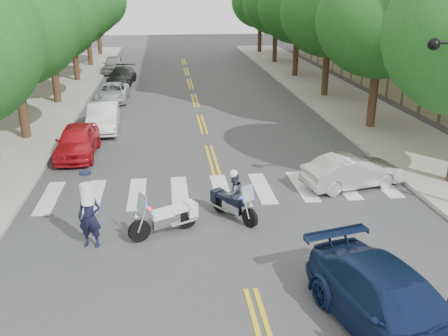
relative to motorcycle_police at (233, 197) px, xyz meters
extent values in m
plane|color=#38383A|center=(-0.09, -4.10, -0.76)|extent=(140.00, 140.00, 0.00)
cube|color=#9E9991|center=(-9.59, 17.90, -0.68)|extent=(5.00, 60.00, 0.15)
cube|color=#9E9991|center=(9.41, 17.90, -0.68)|extent=(5.00, 60.00, 0.15)
cylinder|color=#382316|center=(-8.89, 9.90, 0.91)|extent=(0.44, 0.44, 3.32)
ellipsoid|color=#1A5117|center=(-8.89, 9.90, 4.81)|extent=(6.40, 6.40, 5.76)
cylinder|color=#382316|center=(-8.89, 17.90, 0.91)|extent=(0.44, 0.44, 3.32)
ellipsoid|color=#1A5117|center=(-8.89, 17.90, 4.81)|extent=(6.40, 6.40, 5.76)
cylinder|color=#382316|center=(-8.89, 25.90, 0.91)|extent=(0.44, 0.44, 3.32)
ellipsoid|color=#1A5117|center=(-8.89, 25.90, 4.81)|extent=(6.40, 6.40, 5.76)
cylinder|color=#382316|center=(-8.89, 33.90, 0.91)|extent=(0.44, 0.44, 3.32)
ellipsoid|color=#1A5117|center=(-8.89, 33.90, 4.81)|extent=(6.40, 6.40, 5.76)
cylinder|color=#382316|center=(-8.89, 41.90, 0.91)|extent=(0.44, 0.44, 3.32)
ellipsoid|color=#1A5117|center=(-8.89, 41.90, 4.81)|extent=(6.40, 6.40, 5.76)
cylinder|color=#382316|center=(8.71, 9.90, 0.91)|extent=(0.44, 0.44, 3.32)
ellipsoid|color=#1A5117|center=(8.71, 9.90, 4.81)|extent=(6.40, 6.40, 5.76)
cylinder|color=#382316|center=(8.71, 17.90, 0.91)|extent=(0.44, 0.44, 3.32)
ellipsoid|color=#1A5117|center=(8.71, 17.90, 4.81)|extent=(6.40, 6.40, 5.76)
cylinder|color=#382316|center=(8.71, 25.90, 0.91)|extent=(0.44, 0.44, 3.32)
ellipsoid|color=#1A5117|center=(8.71, 25.90, 4.81)|extent=(6.40, 6.40, 5.76)
cylinder|color=#382316|center=(8.71, 33.90, 0.91)|extent=(0.44, 0.44, 3.32)
ellipsoid|color=#1A5117|center=(8.71, 33.90, 4.81)|extent=(6.40, 6.40, 5.76)
cylinder|color=#382316|center=(8.71, 41.90, 0.91)|extent=(0.44, 0.44, 3.32)
ellipsoid|color=#1A5117|center=(8.71, 41.90, 4.81)|extent=(6.40, 6.40, 5.76)
sphere|color=black|center=(5.81, -0.60, 4.79)|extent=(0.36, 0.36, 0.36)
cylinder|color=black|center=(0.46, -0.69, -0.44)|extent=(0.45, 0.59, 0.62)
cylinder|color=black|center=(-0.35, 0.53, -0.44)|extent=(0.48, 0.61, 0.62)
cube|color=silver|center=(0.03, -0.04, -0.34)|extent=(0.70, 0.85, 0.29)
cube|color=black|center=(0.08, -0.12, -0.11)|extent=(0.63, 0.72, 0.20)
cube|color=black|center=(-0.20, 0.30, -0.10)|extent=(0.58, 0.62, 0.15)
cube|color=black|center=(-0.43, 0.65, -0.21)|extent=(0.49, 0.45, 0.41)
cube|color=#8C99A5|center=(0.39, -0.59, 0.34)|extent=(0.46, 0.37, 0.50)
cube|color=red|center=(0.40, -0.40, 0.18)|extent=(0.13, 0.13, 0.07)
cube|color=#0C26E5|center=(0.21, -0.52, 0.18)|extent=(0.13, 0.13, 0.07)
imported|color=#474C56|center=(0.03, -0.04, 0.13)|extent=(0.89, 0.84, 1.44)
sphere|color=silver|center=(0.03, -0.04, 0.80)|extent=(0.27, 0.27, 0.27)
cylinder|color=black|center=(-2.95, -1.24, -0.41)|extent=(0.67, 0.44, 0.68)
cylinder|color=black|center=(-1.52, -0.51, -0.41)|extent=(0.69, 0.47, 0.68)
cube|color=silver|center=(-2.19, -0.85, -0.30)|extent=(0.95, 0.70, 0.32)
cube|color=silver|center=(-2.28, -0.90, -0.05)|extent=(0.79, 0.64, 0.22)
cube|color=silver|center=(-1.79, -0.64, -0.03)|extent=(0.68, 0.61, 0.16)
cube|color=silver|center=(-1.38, -0.44, -0.15)|extent=(0.47, 0.53, 0.45)
cube|color=#8C99A5|center=(-2.83, -1.18, 0.45)|extent=(0.37, 0.52, 0.55)
cube|color=red|center=(-2.62, -1.21, 0.27)|extent=(0.14, 0.14, 0.08)
cube|color=#0C26E5|center=(-2.73, -1.00, 0.27)|extent=(0.14, 0.14, 0.08)
imported|color=black|center=(-4.32, -1.36, 0.18)|extent=(0.77, 0.61, 1.87)
imported|color=silver|center=(4.82, 2.14, -0.13)|extent=(4.00, 2.18, 1.25)
imported|color=#101E44|center=(2.64, -6.19, -0.03)|extent=(3.17, 5.36, 1.46)
imported|color=red|center=(-5.98, 7.09, -0.05)|extent=(1.68, 4.14, 1.41)
imported|color=white|center=(-5.29, 11.26, -0.05)|extent=(1.72, 4.38, 1.42)
imported|color=silver|center=(-5.46, 18.25, -0.17)|extent=(2.04, 4.27, 1.18)
imported|color=black|center=(-5.29, 24.40, -0.12)|extent=(2.19, 4.56, 1.28)
imported|color=gray|center=(-6.39, 29.90, -0.04)|extent=(1.79, 4.26, 1.44)
camera|label=1|loc=(-2.01, -14.63, 6.40)|focal=40.00mm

